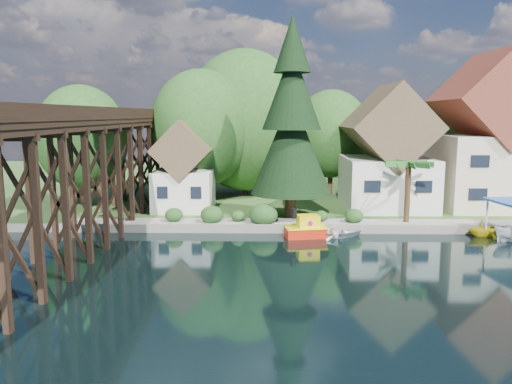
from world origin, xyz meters
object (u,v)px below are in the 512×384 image
trestle_bridge (88,166)px  house_left (387,156)px  boat_white_a (338,231)px  palm_tree (409,166)px  shed (184,172)px  tugboat (306,229)px  boat_yellow (484,227)px  house_center (488,142)px  conifer (292,122)px

trestle_bridge → house_left: house_left is taller
boat_white_a → house_left: bearing=-43.7°
palm_tree → boat_white_a: size_ratio=1.33×
shed → tugboat: 13.14m
trestle_bridge → house_left: 25.42m
tugboat → boat_yellow: tugboat is taller
house_center → house_left: bearing=-176.8°
house_left → palm_tree: size_ratio=2.18×
trestle_bridge → house_left: (23.00, 10.83, -0.21)m
conifer → tugboat: size_ratio=4.96×
conifer → boat_white_a: 9.52m
conifer → boat_white_a: bearing=-53.8°
conifer → shed: bearing=161.6°
conifer → boat_yellow: bearing=-16.6°
conifer → tugboat: conifer is taller
shed → house_center: bearing=4.2°
boat_yellow → house_left: bearing=13.8°
house_left → conifer: size_ratio=0.69×
palm_tree → house_left: bearing=90.9°
house_left → palm_tree: house_left is taller
house_left → conifer: (-8.79, -4.56, 3.05)m
palm_tree → boat_white_a: bearing=-156.0°
trestle_bridge → boat_yellow: size_ratio=16.59×
boat_white_a → house_center: bearing=-68.8°
trestle_bridge → tugboat: size_ratio=13.72×
house_center → boat_yellow: house_center is taller
tugboat → boat_white_a: tugboat is taller
house_center → boat_yellow: size_ratio=5.22×
house_center → boat_white_a: house_center is taller
trestle_bridge → boat_white_a: size_ratio=11.66×
tugboat → boat_white_a: size_ratio=0.85×
house_center → boat_white_a: size_ratio=3.66×
palm_tree → boat_white_a: (-5.67, -2.53, -4.52)m
shed → boat_white_a: bearing=-31.0°
shed → boat_white_a: size_ratio=2.07×
boat_yellow → boat_white_a: bearing=74.6°
tugboat → house_center: bearing=30.1°
tugboat → boat_yellow: 13.05m
conifer → palm_tree: bearing=-11.9°
palm_tree → boat_yellow: (5.03, -2.27, -4.21)m
trestle_bridge → shed: 10.69m
palm_tree → tugboat: 9.52m
shed → palm_tree: size_ratio=1.55×
trestle_bridge → house_center: (32.00, 11.33, 1.07)m
palm_tree → tugboat: (-8.01, -2.86, -4.27)m
house_center → conifer: bearing=-164.1°
palm_tree → shed: bearing=164.7°
house_left → palm_tree: (0.10, -6.44, -0.23)m
shed → boat_yellow: shed is taller
palm_tree → boat_yellow: bearing=-24.3°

